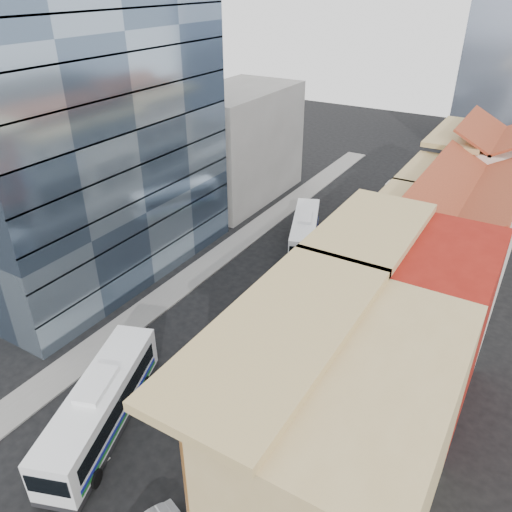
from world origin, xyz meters
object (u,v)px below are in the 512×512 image
Objects in this scene: office_tower at (85,120)px; bus_right at (245,370)px; shophouse_tan at (347,456)px; bus_left_near at (101,405)px; bus_left_far at (305,230)px; sedan_left at (107,391)px.

bus_right is at bearing -19.28° from office_tower.
bus_right is at bearing 146.35° from shophouse_tan.
bus_right is (-9.99, 6.65, -4.40)m from shophouse_tan.
shophouse_tan is 1.12× the size of bus_left_near.
bus_left_near reaches higher than bus_left_far.
office_tower is 25.06m from bus_left_near.
bus_left_near is at bearing -175.31° from shophouse_tan.
bus_left_near is 9.98m from bus_right.
office_tower is 7.05× the size of sedan_left.
sedan_left is (13.36, -13.37, -14.28)m from office_tower.
bus_left_far is at bearing 44.23° from office_tower.
office_tower is at bearing 155.70° from shophouse_tan.
shophouse_tan is 1.26× the size of bus_left_far.
office_tower is 23.68m from sedan_left.
shophouse_tan is 35.19m from office_tower.
shophouse_tan is 3.29× the size of sedan_left.
shophouse_tan reaches higher than bus_left_near.
office_tower is 24.75m from bus_left_far.
sedan_left is at bearing 110.04° from bus_left_near.
shophouse_tan is at bearing -82.23° from bus_left_far.
bus_left_near reaches higher than bus_right.
bus_left_far is (15.00, 14.60, -13.21)m from office_tower.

